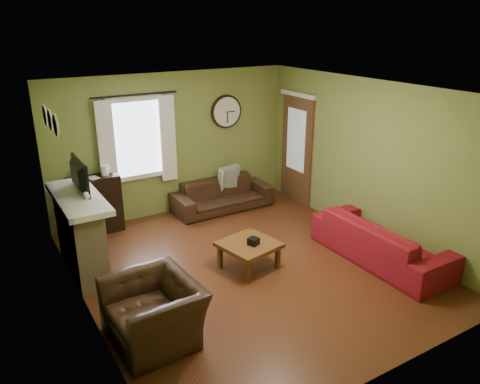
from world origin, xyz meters
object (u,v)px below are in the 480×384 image
sofa_brown (223,195)px  coffee_table (249,255)px  bookshelf (96,205)px  armchair (154,311)px  sofa_red (381,240)px

sofa_brown → coffee_table: 2.33m
bookshelf → sofa_brown: (2.36, -0.19, -0.22)m
coffee_table → sofa_brown: bearing=70.4°
sofa_brown → bookshelf: bearing=175.4°
sofa_brown → coffee_table: sofa_brown is taller
armchair → sofa_brown: bearing=136.0°
sofa_red → coffee_table: size_ratio=2.97×
sofa_brown → sofa_red: (1.05, -3.03, 0.04)m
coffee_table → sofa_red: bearing=-24.4°
bookshelf → sofa_red: size_ratio=0.45×
bookshelf → sofa_brown: bearing=-4.6°
bookshelf → coffee_table: (1.58, -2.39, -0.30)m
bookshelf → sofa_red: 4.69m
bookshelf → sofa_brown: size_ratio=0.52×
sofa_red → armchair: armchair is taller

